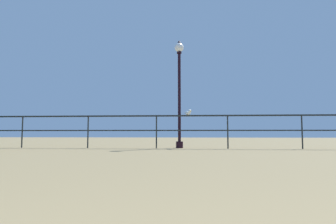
{
  "coord_description": "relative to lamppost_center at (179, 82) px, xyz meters",
  "views": [
    {
      "loc": [
        -0.07,
        0.91,
        0.52
      ],
      "look_at": [
        -0.74,
        9.39,
        1.17
      ],
      "focal_mm": 29.06,
      "sensor_mm": 36.0,
      "label": 1
    }
  ],
  "objects": [
    {
      "name": "pier_railing",
      "position": [
        0.41,
        -0.27,
        -1.42
      ],
      "size": [
        21.07,
        0.05,
        1.1
      ],
      "color": "black",
      "rests_on": "ground_plane"
    },
    {
      "name": "lamppost_center",
      "position": [
        0.0,
        0.0,
        0.0
      ],
      "size": [
        0.32,
        0.32,
        3.73
      ],
      "color": "black",
      "rests_on": "ground_plane"
    },
    {
      "name": "seagull_on_rail",
      "position": [
        0.31,
        -0.28,
        -1.06
      ],
      "size": [
        0.26,
        0.33,
        0.18
      ],
      "color": "white",
      "rests_on": "pier_railing"
    }
  ]
}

